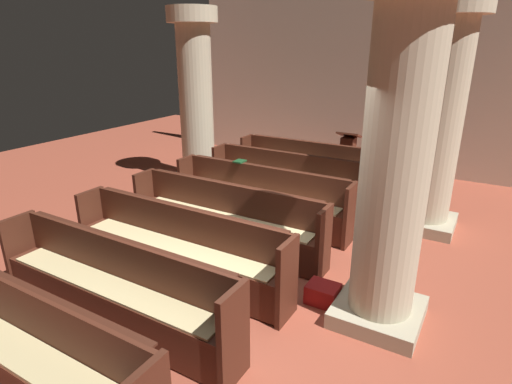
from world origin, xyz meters
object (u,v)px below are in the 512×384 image
at_px(pillar_far_side, 196,95).
at_px(kneeler_box_red, 323,294).
at_px(pew_row_2, 260,195).
at_px(pew_row_5, 112,284).
at_px(pew_row_1, 288,178).
at_px(pew_row_0, 310,165).
at_px(hymn_book, 240,161).
at_px(pew_row_6, 14,343).
at_px(pew_row_3, 225,216).
at_px(pew_row_4, 177,245).
at_px(pillar_aisle_side, 440,115).
at_px(pillar_aisle_rear, 396,157).
at_px(lectern, 347,160).

height_order(pillar_far_side, kneeler_box_red, pillar_far_side).
distance_m(pew_row_2, pew_row_5, 3.10).
xyz_separation_m(pew_row_1, pillar_far_side, (-2.34, 0.35, 1.33)).
xyz_separation_m(pew_row_0, hymn_book, (-0.52, -1.87, 0.45)).
bearing_deg(pew_row_6, hymn_book, 96.83).
distance_m(pew_row_3, pew_row_5, 2.06).
relative_size(pew_row_0, pew_row_4, 1.00).
height_order(pew_row_2, pillar_far_side, pillar_far_side).
bearing_deg(kneeler_box_red, pillar_aisle_side, 77.22).
relative_size(pew_row_4, pillar_far_side, 0.88).
bearing_deg(pew_row_0, pillar_aisle_rear, -56.69).
height_order(pew_row_6, pillar_aisle_side, pillar_aisle_side).
xyz_separation_m(pillar_aisle_rear, hymn_book, (-2.90, 1.76, -0.87)).
distance_m(pillar_aisle_side, pillar_far_side, 4.73).
height_order(pew_row_0, pew_row_5, same).
height_order(pew_row_2, pillar_aisle_rear, pillar_aisle_rear).
height_order(pew_row_1, pew_row_5, same).
xyz_separation_m(pew_row_0, pillar_far_side, (-2.34, -0.69, 1.33)).
bearing_deg(lectern, pew_row_3, -96.37).
relative_size(pew_row_6, lectern, 2.86).
distance_m(pew_row_0, pillar_aisle_side, 2.85).
distance_m(pillar_far_side, pillar_aisle_rear, 5.57).
bearing_deg(pew_row_2, pillar_aisle_rear, -33.31).
bearing_deg(pew_row_6, lectern, 86.38).
distance_m(pew_row_6, pillar_aisle_rear, 3.74).
bearing_deg(hymn_book, pillar_aisle_rear, -31.23).
relative_size(pew_row_5, pillar_aisle_rear, 0.88).
bearing_deg(pew_row_6, pew_row_2, 90.00).
relative_size(pew_row_4, hymn_book, 15.21).
xyz_separation_m(pillar_far_side, lectern, (2.79, 1.65, -1.38)).
relative_size(pillar_aisle_side, pillar_aisle_rear, 1.00).
distance_m(pew_row_0, pillar_aisle_rear, 4.55).
xyz_separation_m(pew_row_5, kneeler_box_red, (1.75, 1.52, -0.40)).
bearing_deg(pew_row_3, pew_row_0, 90.00).
bearing_deg(hymn_book, pillar_aisle_side, 20.00).
bearing_deg(hymn_book, pew_row_5, -81.06).
bearing_deg(pillar_aisle_side, pew_row_5, -118.78).
bearing_deg(pew_row_5, pillar_far_side, 117.58).
distance_m(pew_row_0, hymn_book, 1.99).
bearing_deg(pew_row_4, lectern, 84.91).
bearing_deg(pillar_aisle_rear, pew_row_6, -133.01).
bearing_deg(pillar_far_side, kneeler_box_red, -35.93).
bearing_deg(pillar_aisle_side, pew_row_1, -174.79).
bearing_deg(pillar_aisle_side, pew_row_2, -152.37).
xyz_separation_m(lectern, hymn_book, (-0.97, -2.83, 0.51)).
xyz_separation_m(pillar_aisle_side, lectern, (-1.93, 1.78, -1.38)).
distance_m(pew_row_5, pillar_far_side, 5.22).
bearing_deg(pew_row_4, pillar_far_side, 124.17).
xyz_separation_m(pew_row_4, pillar_aisle_rear, (2.39, 0.50, 1.33)).
distance_m(pew_row_4, pillar_aisle_side, 4.29).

